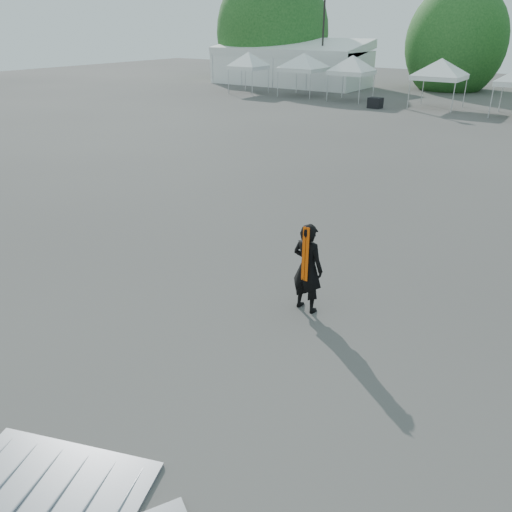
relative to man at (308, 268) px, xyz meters
The scene contains 12 objects.
ground 1.61m from the man, 109.35° to the left, with size 120.00×120.00×0.00m, color #474442.
marquee 42.61m from the man, 121.77° to the left, with size 15.00×6.25×4.23m.
light_pole_west 40.03m from the man, 117.62° to the left, with size 0.60×0.25×10.30m.
tree_far_w 47.42m from the man, 123.98° to the left, with size 4.80×4.80×7.30m.
tree_mid_w 42.17m from the man, 101.55° to the left, with size 4.16×4.16×6.33m.
tent_a 36.20m from the man, 127.42° to the left, with size 3.78×3.78×3.88m.
tent_b 34.47m from the man, 120.02° to the left, with size 4.57×4.57×3.88m.
tent_c 32.02m from the man, 113.43° to the left, with size 4.05×4.05×3.88m.
tent_d 30.16m from the man, 101.72° to the left, with size 4.57×4.57×3.88m.
man is the anchor object (origin of this frame).
barrier_left 5.85m from the man, 95.07° to the right, with size 2.81×2.05×0.08m.
crate_west 28.64m from the man, 109.67° to the left, with size 0.93×0.72×0.72m, color black.
Camera 1 is at (4.76, -9.31, 5.50)m, focal length 35.00 mm.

